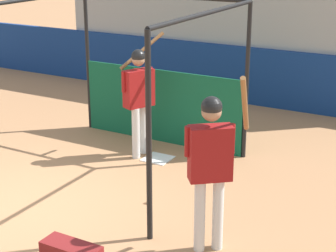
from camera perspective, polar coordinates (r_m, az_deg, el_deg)
The scene contains 8 objects.
ground_plane at distance 8.02m, azimuth -15.40°, elevation -8.12°, with size 60.00×60.00×0.00m, color #A8754C.
outfield_wall at distance 12.75m, azimuth 4.32°, elevation 5.58°, with size 24.00×0.12×1.25m.
bleacher_section at distance 14.10m, azimuth 7.31°, elevation 10.22°, with size 7.60×3.20×2.93m.
batting_cage at distance 9.38m, azimuth -2.37°, elevation 4.03°, with size 3.24×3.14×2.61m.
home_plate at distance 9.37m, azimuth -1.05°, elevation -3.32°, with size 0.44×0.44×0.02m.
player_batter at distance 9.20m, azimuth -2.96°, elevation 3.49°, with size 0.64×1.02×2.00m.
player_waiting at distance 6.34m, azimuth 4.40°, elevation -3.30°, with size 0.66×0.74×2.16m.
baseball at distance 7.88m, azimuth -1.92°, elevation -7.61°, with size 0.07×0.07×0.07m.
Camera 1 is at (5.19, -4.98, 3.55)m, focal length 60.00 mm.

